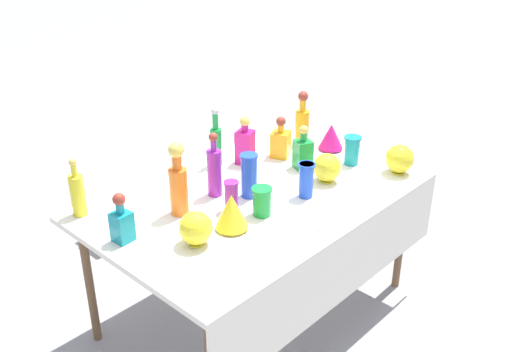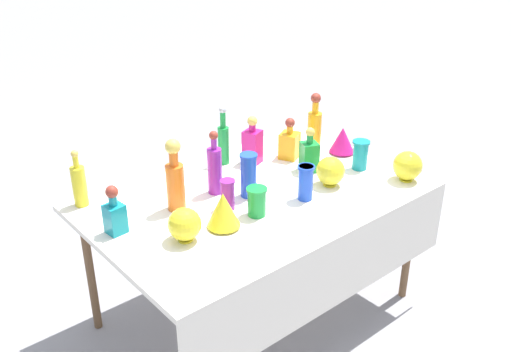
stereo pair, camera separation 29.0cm
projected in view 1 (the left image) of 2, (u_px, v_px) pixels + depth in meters
ground_plane at (256, 310)px, 3.28m from camera, size 40.00×40.00×0.00m
display_table at (262, 206)px, 2.95m from camera, size 1.71×1.13×0.76m
tall_bottle_0 at (302, 122)px, 3.49m from camera, size 0.08×0.08×0.34m
tall_bottle_1 at (178, 183)px, 2.69m from camera, size 0.09×0.09×0.37m
tall_bottle_2 at (216, 142)px, 3.20m from camera, size 0.06×0.06×0.34m
tall_bottle_3 at (214, 170)px, 2.87m from camera, size 0.07×0.07×0.34m
tall_bottle_4 at (78, 193)px, 2.70m from camera, size 0.07×0.07×0.30m
square_decanter_0 at (303, 152)px, 3.18m from camera, size 0.12×0.12×0.26m
square_decanter_1 at (281, 142)px, 3.33m from camera, size 0.14×0.14×0.25m
square_decanter_2 at (122, 221)px, 2.50m from camera, size 0.09×0.09×0.24m
square_decanter_3 at (245, 144)px, 3.23m from camera, size 0.12×0.12×0.28m
slender_vase_0 at (306, 179)px, 2.87m from camera, size 0.09×0.09×0.18m
slender_vase_1 at (231, 195)px, 2.75m from camera, size 0.07×0.07×0.16m
slender_vase_2 at (352, 149)px, 3.23m from camera, size 0.10×0.10×0.17m
slender_vase_3 at (249, 175)px, 2.87m from camera, size 0.09×0.09×0.23m
slender_vase_4 at (262, 200)px, 2.71m from camera, size 0.10×0.10×0.14m
fluted_vase_0 at (231, 211)px, 2.59m from camera, size 0.16×0.16×0.18m
fluted_vase_1 at (331, 137)px, 3.42m from camera, size 0.15×0.15×0.16m
round_bowl_0 at (196, 228)px, 2.48m from camera, size 0.15×0.15×0.16m
round_bowl_1 at (400, 159)px, 3.13m from camera, size 0.16×0.16×0.17m
round_bowl_2 at (327, 168)px, 3.03m from camera, size 0.15×0.15×0.16m
price_tag_left at (321, 226)px, 2.62m from camera, size 0.05×0.02×0.04m
price_tag_center at (355, 213)px, 2.73m from camera, size 0.07×0.03×0.04m
cardboard_box_behind_left at (157, 220)px, 3.90m from camera, size 0.57×0.43×0.38m
cardboard_box_behind_right at (119, 220)px, 3.95m from camera, size 0.38×0.30×0.33m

